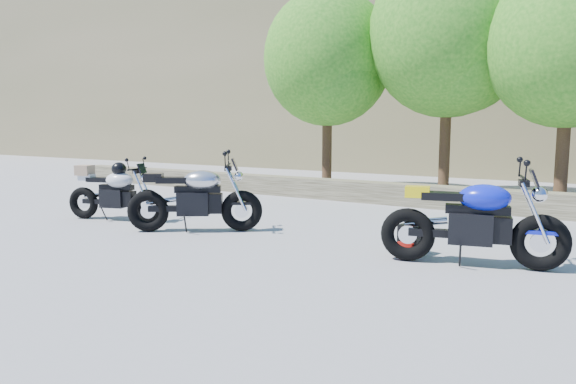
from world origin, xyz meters
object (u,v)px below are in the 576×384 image
at_px(silver_bike, 196,199).
at_px(backpack, 410,240).
at_px(blue_bike, 474,222).
at_px(white_bike, 114,192).

distance_m(silver_bike, backpack, 3.73).
bearing_deg(silver_bike, blue_bike, -31.26).
bearing_deg(silver_bike, white_bike, 146.39).
bearing_deg(blue_bike, white_bike, 167.86).
height_order(white_bike, backpack, white_bike).
bearing_deg(white_bike, backpack, -13.04).
distance_m(silver_bike, white_bike, 2.10).
relative_size(silver_bike, blue_bike, 0.87).
xyz_separation_m(white_bike, backpack, (5.78, 0.52, -0.36)).
bearing_deg(white_bike, blue_bike, -15.21).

